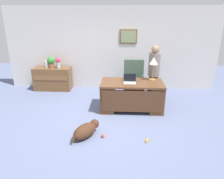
# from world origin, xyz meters

# --- Properties ---
(ground_plane) EXTENTS (12.00, 12.00, 0.00)m
(ground_plane) POSITION_xyz_m (0.00, 0.00, 0.00)
(ground_plane) COLOR slate
(back_wall) EXTENTS (7.00, 0.16, 2.70)m
(back_wall) POSITION_xyz_m (0.00, 2.60, 1.35)
(back_wall) COLOR silver
(back_wall) RESTS_ON ground_plane
(desk) EXTENTS (1.64, 0.86, 0.77)m
(desk) POSITION_xyz_m (0.64, 0.81, 0.41)
(desk) COLOR brown
(desk) RESTS_ON ground_plane
(credenza) EXTENTS (1.22, 0.50, 0.76)m
(credenza) POSITION_xyz_m (-1.96, 2.25, 0.38)
(credenza) COLOR brown
(credenza) RESTS_ON ground_plane
(armchair) EXTENTS (0.60, 0.59, 1.16)m
(armchair) POSITION_xyz_m (0.73, 1.68, 0.51)
(armchair) COLOR #475B4C
(armchair) RESTS_ON ground_plane
(person_standing) EXTENTS (0.32, 0.32, 1.65)m
(person_standing) POSITION_xyz_m (1.27, 1.39, 0.85)
(person_standing) COLOR #262323
(person_standing) RESTS_ON ground_plane
(dog_lying) EXTENTS (0.60, 0.69, 0.30)m
(dog_lying) POSITION_xyz_m (-0.36, -0.60, 0.16)
(dog_lying) COLOR #472819
(dog_lying) RESTS_ON ground_plane
(laptop) EXTENTS (0.32, 0.22, 0.22)m
(laptop) POSITION_xyz_m (0.58, 0.78, 0.83)
(laptop) COLOR #B2B5BA
(laptop) RESTS_ON desk
(desk_lamp) EXTENTS (0.22, 0.22, 0.62)m
(desk_lamp) POSITION_xyz_m (1.20, 1.03, 1.26)
(desk_lamp) COLOR #9E8447
(desk_lamp) RESTS_ON desk
(vase_with_flowers) EXTENTS (0.17, 0.17, 0.35)m
(vase_with_flowers) POSITION_xyz_m (-1.73, 2.25, 0.97)
(vase_with_flowers) COLOR #ADBED0
(vase_with_flowers) RESTS_ON credenza
(vase_empty) EXTENTS (0.13, 0.13, 0.22)m
(vase_empty) POSITION_xyz_m (-2.11, 2.25, 0.87)
(vase_empty) COLOR silver
(vase_empty) RESTS_ON credenza
(potted_plant) EXTENTS (0.24, 0.24, 0.36)m
(potted_plant) POSITION_xyz_m (-1.97, 2.25, 0.96)
(potted_plant) COLOR brown
(potted_plant) RESTS_ON credenza
(dog_toy_ball) EXTENTS (0.07, 0.07, 0.07)m
(dog_toy_ball) POSITION_xyz_m (-0.00, -0.62, 0.04)
(dog_toy_ball) COLOR #E53F33
(dog_toy_ball) RESTS_ON ground_plane
(dog_toy_bone) EXTENTS (0.11, 0.17, 0.05)m
(dog_toy_bone) POSITION_xyz_m (0.92, -0.71, 0.03)
(dog_toy_bone) COLOR orange
(dog_toy_bone) RESTS_ON ground_plane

